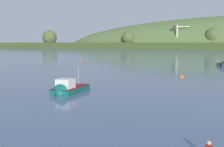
{
  "coord_description": "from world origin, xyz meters",
  "views": [
    {
      "loc": [
        25.57,
        -4.32,
        5.55
      ],
      "look_at": [
        4.93,
        26.31,
        1.59
      ],
      "focal_mm": 46.46,
      "sensor_mm": 36.0,
      "label": 1
    }
  ],
  "objects_px": {
    "mooring_buoy_foreground": "(84,64)",
    "mooring_buoy_off_fishing_boat": "(182,77)",
    "dockside_crane": "(177,38)",
    "fishing_boat_moored": "(68,90)"
  },
  "relations": [
    {
      "from": "mooring_buoy_off_fishing_boat",
      "to": "dockside_crane",
      "type": "bearing_deg",
      "value": 111.61
    },
    {
      "from": "dockside_crane",
      "to": "mooring_buoy_foreground",
      "type": "relative_size",
      "value": 27.97
    },
    {
      "from": "fishing_boat_moored",
      "to": "dockside_crane",
      "type": "bearing_deg",
      "value": -174.89
    },
    {
      "from": "dockside_crane",
      "to": "fishing_boat_moored",
      "type": "height_order",
      "value": "dockside_crane"
    },
    {
      "from": "mooring_buoy_foreground",
      "to": "mooring_buoy_off_fishing_boat",
      "type": "distance_m",
      "value": 35.29
    },
    {
      "from": "dockside_crane",
      "to": "mooring_buoy_foreground",
      "type": "distance_m",
      "value": 171.89
    },
    {
      "from": "dockside_crane",
      "to": "mooring_buoy_off_fishing_boat",
      "type": "bearing_deg",
      "value": -104.51
    },
    {
      "from": "dockside_crane",
      "to": "mooring_buoy_off_fishing_boat",
      "type": "height_order",
      "value": "dockside_crane"
    },
    {
      "from": "mooring_buoy_foreground",
      "to": "fishing_boat_moored",
      "type": "bearing_deg",
      "value": -52.88
    },
    {
      "from": "dockside_crane",
      "to": "mooring_buoy_off_fishing_boat",
      "type": "relative_size",
      "value": 23.87
    }
  ]
}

